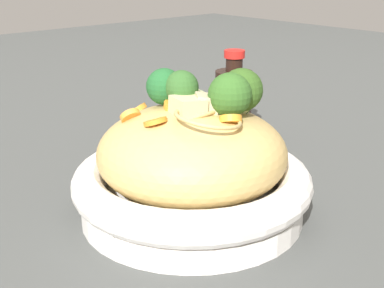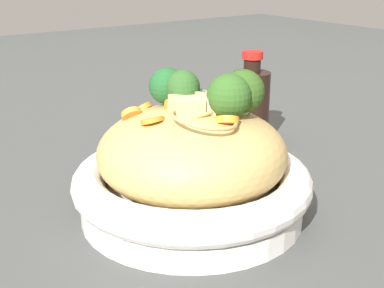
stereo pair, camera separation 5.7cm
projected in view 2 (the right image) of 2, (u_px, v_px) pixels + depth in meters
The scene contains 8 objects.
ground_plane at pixel (192, 215), 0.60m from camera, with size 3.00×3.00×0.00m, color #444644.
serving_bowl at pixel (192, 189), 0.59m from camera, with size 0.26×0.26×0.06m.
noodle_heap at pixel (192, 152), 0.58m from camera, with size 0.20×0.20×0.11m.
broccoli_florets at pixel (213, 92), 0.56m from camera, with size 0.13×0.11×0.06m.
carrot_coins at pixel (168, 113), 0.56m from camera, with size 0.15×0.09×0.03m.
zucchini_slices at pixel (223, 107), 0.57m from camera, with size 0.10×0.07×0.04m.
chicken_chunks at pixel (194, 107), 0.55m from camera, with size 0.04×0.06×0.03m.
soy_sauce_bottle at pixel (251, 106), 0.81m from camera, with size 0.06×0.06×0.14m.
Camera 2 is at (0.44, -0.32, 0.28)m, focal length 50.35 mm.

